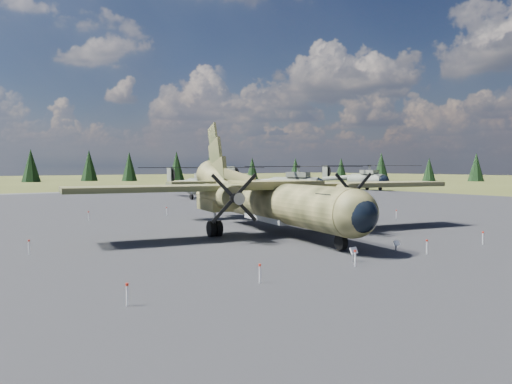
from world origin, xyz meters
TOP-DOWN VIEW (x-y plane):
  - ground at (0.00, 0.00)m, footprint 500.00×500.00m
  - apron at (0.00, 10.00)m, footprint 120.00×120.00m
  - transport_plane at (0.63, -0.45)m, footprint 30.16×27.08m
  - helicopter_near at (15.21, 34.68)m, footprint 19.72×23.18m
  - helicopter_mid at (28.74, 29.24)m, footprint 26.87×26.87m
  - helicopter_far at (57.65, 39.74)m, footprint 21.37×24.89m
  - info_placard_left at (-3.15, -12.62)m, footprint 0.53×0.26m
  - info_placard_right at (1.25, -11.95)m, footprint 0.44×0.21m
  - barrier_fence at (-0.46, -0.08)m, footprint 33.12×29.62m
  - treeline at (-4.54, 4.61)m, footprint 301.61×302.81m

SIDE VIEW (x-z plane):
  - ground at x=0.00m, z-range 0.00..0.00m
  - apron at x=0.00m, z-range -0.02..0.02m
  - info_placard_right at x=1.25m, z-range 0.11..0.79m
  - barrier_fence at x=-0.46m, z-range 0.08..0.93m
  - info_placard_left at x=-3.15m, z-range 0.13..0.93m
  - transport_plane at x=0.63m, z-range -2.12..7.84m
  - helicopter_near at x=15.21m, z-range 1.04..6.02m
  - helicopter_mid at x=28.74m, z-range 1.08..6.23m
  - helicopter_far at x=57.65m, z-range 1.11..6.41m
  - treeline at x=-4.54m, z-range -0.62..10.30m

